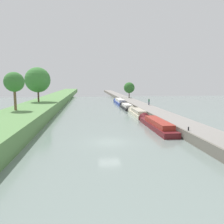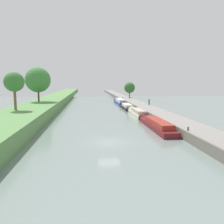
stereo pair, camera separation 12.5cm
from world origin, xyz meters
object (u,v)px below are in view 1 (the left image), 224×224
(person_walking, at_px, (149,102))
(mooring_bollard_far, at_px, (122,98))
(narrowboat_cream, at_px, (137,113))
(narrowboat_blue, at_px, (119,102))
(narrowboat_black, at_px, (126,106))
(mooring_bollard_near, at_px, (188,129))
(narrowboat_maroon, at_px, (155,124))

(person_walking, relative_size, mooring_bollard_far, 3.69)
(narrowboat_cream, xyz_separation_m, narrowboat_blue, (-0.20, 24.60, 0.12))
(narrowboat_black, distance_m, mooring_bollard_near, 32.28)
(narrowboat_blue, bearing_deg, narrowboat_black, -90.21)
(narrowboat_maroon, distance_m, mooring_bollard_near, 7.63)
(narrowboat_cream, height_order, person_walking, person_walking)
(narrowboat_maroon, relative_size, person_walking, 8.31)
(narrowboat_black, bearing_deg, person_walking, -27.04)
(narrowboat_maroon, distance_m, mooring_bollard_far, 44.44)
(narrowboat_maroon, bearing_deg, narrowboat_blue, 90.25)
(mooring_bollard_near, bearing_deg, narrowboat_maroon, 103.60)
(narrowboat_blue, height_order, mooring_bollard_far, narrowboat_blue)
(narrowboat_blue, xyz_separation_m, mooring_bollard_near, (1.95, -44.84, 0.68))
(mooring_bollard_near, xyz_separation_m, mooring_bollard_far, (0.00, 51.77, 0.00))
(narrowboat_black, bearing_deg, narrowboat_maroon, -89.52)
(narrowboat_black, xyz_separation_m, person_walking, (5.32, -2.71, 1.48))
(person_walking, distance_m, mooring_bollard_near, 29.69)
(narrowboat_cream, bearing_deg, narrowboat_black, 91.17)
(narrowboat_maroon, xyz_separation_m, mooring_bollard_near, (1.78, -7.38, 0.76))
(narrowboat_black, bearing_deg, narrowboat_cream, -88.83)
(mooring_bollard_near, height_order, mooring_bollard_far, same)
(narrowboat_maroon, xyz_separation_m, narrowboat_cream, (0.04, 12.86, -0.03))
(narrowboat_blue, bearing_deg, mooring_bollard_near, -87.52)
(narrowboat_maroon, distance_m, narrowboat_cream, 12.86)
(person_walking, xyz_separation_m, mooring_bollard_far, (-3.33, 22.28, -0.65))
(narrowboat_cream, height_order, narrowboat_blue, narrowboat_blue)
(narrowboat_black, height_order, mooring_bollard_far, mooring_bollard_far)
(narrowboat_cream, height_order, mooring_bollard_far, mooring_bollard_far)
(narrowboat_black, height_order, narrowboat_blue, narrowboat_blue)
(narrowboat_maroon, bearing_deg, narrowboat_black, 90.48)
(narrowboat_maroon, relative_size, narrowboat_blue, 0.91)
(narrowboat_blue, height_order, mooring_bollard_near, narrowboat_blue)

